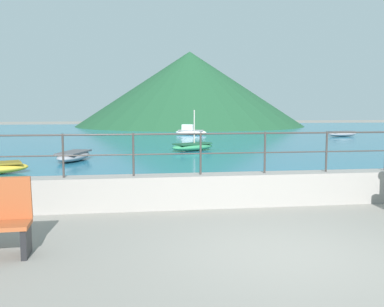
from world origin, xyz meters
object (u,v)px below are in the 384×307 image
boat_0 (193,146)px  boat_4 (190,131)px  boat_3 (342,134)px  boat_5 (74,156)px

boat_0 → boat_4: bearing=82.3°
boat_4 → boat_3: bearing=-18.0°
boat_0 → boat_5: (-5.13, -3.25, -0.01)m
boat_3 → boat_5: size_ratio=0.99×
boat_0 → boat_4: size_ratio=0.99×
boat_4 → boat_5: 16.49m
boat_3 → boat_5: 20.65m
boat_4 → boat_5: boat_4 is taller
boat_3 → boat_4: boat_4 is taller
boat_0 → boat_4: (1.60, 11.80, 0.06)m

